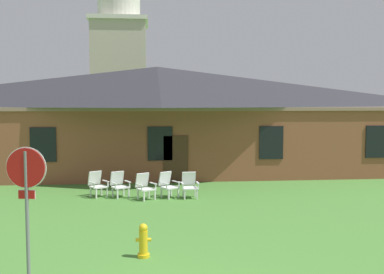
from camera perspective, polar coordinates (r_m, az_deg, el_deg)
name	(u,v)px	position (r m, az deg, el deg)	size (l,w,h in m)	color
brick_building	(157,116)	(24.92, -4.41, 2.63)	(26.20, 10.40, 5.54)	brown
dome_tower	(119,59)	(42.06, -9.17, 9.77)	(5.18, 5.18, 16.81)	#BCB29E
stop_sign	(26,188)	(9.26, -20.23, -6.03)	(0.80, 0.18, 2.71)	slate
lawn_chair_by_porch	(97,183)	(17.58, -11.92, -5.77)	(0.85, 0.87, 0.96)	silver
lawn_chair_near_door	(119,184)	(17.35, -9.21, -5.86)	(0.82, 0.85, 0.96)	white
lawn_chair_left_end	(145,186)	(16.82, -6.01, -6.16)	(0.83, 0.86, 0.96)	silver
lawn_chair_middle	(168,184)	(17.10, -3.07, -5.97)	(0.85, 0.87, 0.96)	white
lawn_chair_right_end	(189,184)	(16.99, -0.32, -6.02)	(0.66, 0.69, 0.96)	white
fire_hydrant	(143,241)	(10.68, -6.17, -12.99)	(0.36, 0.28, 0.79)	gold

